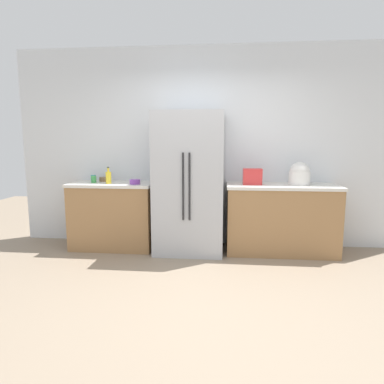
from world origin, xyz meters
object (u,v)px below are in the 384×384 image
(refrigerator, at_px, (189,183))
(cup_b, at_px, (94,179))
(toaster, at_px, (252,177))
(rice_cooker, at_px, (300,175))
(bottle_a, at_px, (108,177))
(cup_a, at_px, (93,178))
(bowl_b, at_px, (104,179))
(bowl_a, at_px, (135,182))

(refrigerator, xyz_separation_m, cup_b, (-1.35, 0.03, 0.03))
(toaster, relative_size, rice_cooker, 0.82)
(bottle_a, bearing_deg, cup_a, 141.02)
(toaster, relative_size, bottle_a, 1.08)
(rice_cooker, xyz_separation_m, cup_b, (-2.80, -0.04, -0.09))
(refrigerator, distance_m, rice_cooker, 1.47)
(refrigerator, bearing_deg, toaster, 3.54)
(refrigerator, height_order, bowl_b, refrigerator)
(cup_a, bearing_deg, bottle_a, -38.98)
(rice_cooker, xyz_separation_m, bottle_a, (-2.56, -0.12, -0.05))
(cup_b, xyz_separation_m, bowl_a, (0.62, -0.10, -0.02))
(bottle_a, relative_size, bowl_b, 1.62)
(refrigerator, bearing_deg, bowl_a, -174.49)
(toaster, bearing_deg, rice_cooker, 1.22)
(rice_cooker, relative_size, cup_a, 3.37)
(cup_a, bearing_deg, bowl_a, -21.49)
(refrigerator, distance_m, toaster, 0.85)
(toaster, bearing_deg, bottle_a, -176.78)
(cup_a, relative_size, bowl_b, 0.63)
(refrigerator, bearing_deg, bowl_b, 170.95)
(rice_cooker, xyz_separation_m, bowl_b, (-2.72, 0.13, -0.11))
(cup_a, height_order, bowl_a, cup_a)
(refrigerator, xyz_separation_m, bottle_a, (-1.10, -0.06, 0.08))
(toaster, distance_m, cup_b, 2.19)
(refrigerator, relative_size, rice_cooker, 6.16)
(cup_a, bearing_deg, refrigerator, -8.05)
(cup_a, bearing_deg, rice_cooker, -2.70)
(bowl_a, bearing_deg, refrigerator, 5.51)
(cup_b, bearing_deg, refrigerator, -1.23)
(cup_a, bearing_deg, toaster, -3.76)
(bottle_a, xyz_separation_m, bowl_a, (0.37, -0.01, -0.06))
(toaster, distance_m, cup_a, 2.27)
(bottle_a, height_order, cup_b, bottle_a)
(bottle_a, bearing_deg, bowl_b, 121.25)
(bottle_a, distance_m, cup_b, 0.26)
(bowl_a, bearing_deg, bowl_b, 152.79)
(rice_cooker, relative_size, bowl_a, 2.15)
(cup_b, distance_m, bowl_a, 0.62)
(cup_b, bearing_deg, bowl_a, -9.19)
(bottle_a, relative_size, cup_b, 2.44)
(bottle_a, relative_size, cup_a, 2.55)
(bowl_b, bearing_deg, bottle_a, -58.75)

